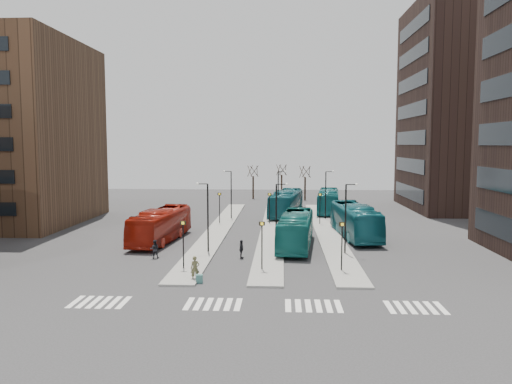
{
  "coord_description": "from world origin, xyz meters",
  "views": [
    {
      "loc": [
        3.11,
        -25.07,
        9.62
      ],
      "look_at": [
        0.58,
        22.75,
        5.0
      ],
      "focal_mm": 35.0,
      "sensor_mm": 36.0,
      "label": 1
    }
  ],
  "objects_px": {
    "red_bus": "(161,225)",
    "teal_bus_a": "(296,230)",
    "teal_bus_c": "(355,221)",
    "commuter_a": "(155,249)",
    "commuter_c": "(290,244)",
    "suitcase": "(199,279)",
    "commuter_b": "(241,249)",
    "traveller": "(195,268)",
    "teal_bus_d": "(328,201)",
    "teal_bus_b": "(286,203)"
  },
  "relations": [
    {
      "from": "red_bus",
      "to": "teal_bus_a",
      "type": "bearing_deg",
      "value": -2.8
    },
    {
      "from": "red_bus",
      "to": "teal_bus_c",
      "type": "distance_m",
      "value": 19.77
    },
    {
      "from": "commuter_a",
      "to": "commuter_c",
      "type": "bearing_deg",
      "value": -178.95
    },
    {
      "from": "suitcase",
      "to": "commuter_a",
      "type": "distance_m",
      "value": 8.86
    },
    {
      "from": "red_bus",
      "to": "commuter_b",
      "type": "relative_size",
      "value": 7.39
    },
    {
      "from": "teal_bus_a",
      "to": "teal_bus_c",
      "type": "relative_size",
      "value": 0.95
    },
    {
      "from": "traveller",
      "to": "commuter_c",
      "type": "relative_size",
      "value": 1.08
    },
    {
      "from": "teal_bus_d",
      "to": "commuter_c",
      "type": "bearing_deg",
      "value": -96.18
    },
    {
      "from": "teal_bus_a",
      "to": "teal_bus_d",
      "type": "xyz_separation_m",
      "value": [
        5.16,
        23.69,
        0.01
      ]
    },
    {
      "from": "teal_bus_a",
      "to": "commuter_a",
      "type": "xyz_separation_m",
      "value": [
        -12.04,
        -5.17,
        -0.84
      ]
    },
    {
      "from": "teal_bus_d",
      "to": "commuter_b",
      "type": "bearing_deg",
      "value": -102.81
    },
    {
      "from": "commuter_b",
      "to": "red_bus",
      "type": "bearing_deg",
      "value": 51.79
    },
    {
      "from": "teal_bus_b",
      "to": "commuter_c",
      "type": "distance_m",
      "value": 22.85
    },
    {
      "from": "teal_bus_a",
      "to": "teal_bus_b",
      "type": "bearing_deg",
      "value": 97.48
    },
    {
      "from": "teal_bus_d",
      "to": "commuter_a",
      "type": "height_order",
      "value": "teal_bus_d"
    },
    {
      "from": "teal_bus_c",
      "to": "commuter_c",
      "type": "xyz_separation_m",
      "value": [
        -6.85,
        -7.88,
        -0.91
      ]
    },
    {
      "from": "commuter_a",
      "to": "suitcase",
      "type": "bearing_deg",
      "value": 112.58
    },
    {
      "from": "suitcase",
      "to": "commuter_b",
      "type": "relative_size",
      "value": 0.38
    },
    {
      "from": "suitcase",
      "to": "teal_bus_c",
      "type": "xyz_separation_m",
      "value": [
        13.25,
        17.81,
        1.42
      ]
    },
    {
      "from": "commuter_a",
      "to": "traveller",
      "type": "bearing_deg",
      "value": 112.77
    },
    {
      "from": "teal_bus_c",
      "to": "commuter_b",
      "type": "xyz_separation_m",
      "value": [
        -10.94,
        -10.23,
        -0.92
      ]
    },
    {
      "from": "suitcase",
      "to": "commuter_c",
      "type": "distance_m",
      "value": 11.83
    },
    {
      "from": "teal_bus_c",
      "to": "commuter_a",
      "type": "distance_m",
      "value": 21.11
    },
    {
      "from": "suitcase",
      "to": "teal_bus_b",
      "type": "bearing_deg",
      "value": 74.25
    },
    {
      "from": "traveller",
      "to": "teal_bus_d",
      "type": "bearing_deg",
      "value": 60.13
    },
    {
      "from": "suitcase",
      "to": "teal_bus_b",
      "type": "height_order",
      "value": "teal_bus_b"
    },
    {
      "from": "teal_bus_b",
      "to": "commuter_c",
      "type": "bearing_deg",
      "value": -80.29
    },
    {
      "from": "suitcase",
      "to": "teal_bus_b",
      "type": "relative_size",
      "value": 0.05
    },
    {
      "from": "teal_bus_d",
      "to": "teal_bus_b",
      "type": "bearing_deg",
      "value": -143.92
    },
    {
      "from": "suitcase",
      "to": "commuter_a",
      "type": "relative_size",
      "value": 0.38
    },
    {
      "from": "red_bus",
      "to": "commuter_b",
      "type": "distance_m",
      "value": 11.05
    },
    {
      "from": "teal_bus_c",
      "to": "teal_bus_d",
      "type": "height_order",
      "value": "teal_bus_c"
    },
    {
      "from": "teal_bus_c",
      "to": "commuter_a",
      "type": "relative_size",
      "value": 7.85
    },
    {
      "from": "teal_bus_b",
      "to": "teal_bus_c",
      "type": "distance_m",
      "value": 16.5
    },
    {
      "from": "teal_bus_a",
      "to": "teal_bus_c",
      "type": "distance_m",
      "value": 8.22
    },
    {
      "from": "teal_bus_a",
      "to": "traveller",
      "type": "bearing_deg",
      "value": -116.72
    },
    {
      "from": "commuter_c",
      "to": "teal_bus_a",
      "type": "bearing_deg",
      "value": -156.25
    },
    {
      "from": "suitcase",
      "to": "commuter_c",
      "type": "relative_size",
      "value": 0.37
    },
    {
      "from": "suitcase",
      "to": "teal_bus_a",
      "type": "relative_size",
      "value": 0.05
    },
    {
      "from": "suitcase",
      "to": "red_bus",
      "type": "height_order",
      "value": "red_bus"
    },
    {
      "from": "commuter_b",
      "to": "commuter_c",
      "type": "height_order",
      "value": "commuter_c"
    },
    {
      "from": "teal_bus_b",
      "to": "traveller",
      "type": "xyz_separation_m",
      "value": [
        -6.67,
        -32.13,
        -0.86
      ]
    },
    {
      "from": "teal_bus_a",
      "to": "teal_bus_c",
      "type": "bearing_deg",
      "value": 46.05
    },
    {
      "from": "commuter_a",
      "to": "teal_bus_a",
      "type": "bearing_deg",
      "value": -168.76
    },
    {
      "from": "commuter_a",
      "to": "teal_bus_c",
      "type": "bearing_deg",
      "value": -162.06
    },
    {
      "from": "red_bus",
      "to": "teal_bus_c",
      "type": "height_order",
      "value": "teal_bus_c"
    },
    {
      "from": "teal_bus_b",
      "to": "teal_bus_d",
      "type": "relative_size",
      "value": 1.06
    },
    {
      "from": "teal_bus_b",
      "to": "commuter_b",
      "type": "distance_m",
      "value": 25.5
    },
    {
      "from": "red_bus",
      "to": "teal_bus_d",
      "type": "relative_size",
      "value": 0.99
    },
    {
      "from": "commuter_a",
      "to": "red_bus",
      "type": "bearing_deg",
      "value": -92.4
    }
  ]
}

